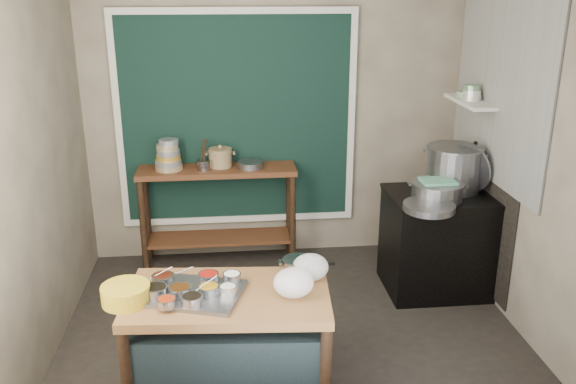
{
  "coord_description": "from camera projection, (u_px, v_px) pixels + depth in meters",
  "views": [
    {
      "loc": [
        -0.46,
        -4.12,
        2.57
      ],
      "look_at": [
        0.0,
        0.25,
        1.05
      ],
      "focal_mm": 38.0,
      "sensor_mm": 36.0,
      "label": 1
    }
  ],
  "objects": [
    {
      "name": "condiment_bowls",
      "position": [
        188.0,
        288.0,
        3.71
      ],
      "size": [
        0.59,
        0.42,
        0.06
      ],
      "color": "gray",
      "rests_on": "condiment_tray"
    },
    {
      "name": "floor",
      "position": [
        291.0,
        330.0,
        4.76
      ],
      "size": [
        3.5,
        3.0,
        0.02
      ],
      "primitive_type": "cube",
      "color": "black",
      "rests_on": "ground"
    },
    {
      "name": "bowl_stack",
      "position": [
        169.0,
        156.0,
        5.51
      ],
      "size": [
        0.25,
        0.25,
        0.28
      ],
      "color": "tan",
      "rests_on": "back_counter"
    },
    {
      "name": "saucepan",
      "position": [
        298.0,
        267.0,
        3.97
      ],
      "size": [
        0.22,
        0.22,
        0.12
      ],
      "primitive_type": null,
      "rotation": [
        0.0,
        0.0,
        0.01
      ],
      "color": "gray",
      "rests_on": "prep_table"
    },
    {
      "name": "utensil_cup",
      "position": [
        204.0,
        165.0,
        5.53
      ],
      "size": [
        0.18,
        0.18,
        0.09
      ],
      "primitive_type": "cylinder",
      "rotation": [
        0.0,
        0.0,
        0.29
      ],
      "color": "gray",
      "rests_on": "back_counter"
    },
    {
      "name": "back_counter",
      "position": [
        219.0,
        216.0,
        5.75
      ],
      "size": [
        1.45,
        0.4,
        0.95
      ],
      "primitive_type": "cube",
      "color": "#4E2716",
      "rests_on": "floor"
    },
    {
      "name": "shallow_pan",
      "position": [
        429.0,
        207.0,
        4.75
      ],
      "size": [
        0.42,
        0.42,
        0.05
      ],
      "primitive_type": "cylinder",
      "rotation": [
        0.0,
        0.0,
        -0.03
      ],
      "color": "gray",
      "rests_on": "stove_top"
    },
    {
      "name": "shelf_bowl_green",
      "position": [
        464.0,
        94.0,
        5.33
      ],
      "size": [
        0.15,
        0.15,
        0.05
      ],
      "primitive_type": "cylinder",
      "rotation": [
        0.0,
        0.0,
        -0.19
      ],
      "color": "gray",
      "rests_on": "wall_shelf"
    },
    {
      "name": "green_cloth",
      "position": [
        438.0,
        181.0,
        4.95
      ],
      "size": [
        0.27,
        0.21,
        0.02
      ],
      "primitive_type": "cube",
      "rotation": [
        0.0,
        0.0,
        0.01
      ],
      "color": "#61AD8C",
      "rests_on": "steamer"
    },
    {
      "name": "right_wall",
      "position": [
        529.0,
        150.0,
        4.47
      ],
      "size": [
        0.02,
        3.0,
        2.8
      ],
      "primitive_type": "cube",
      "color": "gray",
      "rests_on": "floor"
    },
    {
      "name": "yellow_basin",
      "position": [
        126.0,
        294.0,
        3.63
      ],
      "size": [
        0.34,
        0.34,
        0.11
      ],
      "primitive_type": "cylinder",
      "rotation": [
        0.0,
        0.0,
        0.19
      ],
      "color": "gold",
      "rests_on": "prep_table"
    },
    {
      "name": "steamer",
      "position": [
        437.0,
        191.0,
        4.98
      ],
      "size": [
        0.53,
        0.53,
        0.14
      ],
      "primitive_type": null,
      "rotation": [
        0.0,
        0.0,
        -0.22
      ],
      "color": "gray",
      "rests_on": "stove_top"
    },
    {
      "name": "curtain_frame",
      "position": [
        237.0,
        120.0,
        5.65
      ],
      "size": [
        2.22,
        0.03,
        2.02
      ],
      "primitive_type": null,
      "color": "beige",
      "rests_on": "back_wall"
    },
    {
      "name": "prep_table",
      "position": [
        230.0,
        345.0,
        3.88
      ],
      "size": [
        1.3,
        0.82,
        0.75
      ],
      "primitive_type": "cube",
      "rotation": [
        0.0,
        0.0,
        -0.08
      ],
      "color": "brown",
      "rests_on": "floor"
    },
    {
      "name": "shelf_bowl_stack",
      "position": [
        472.0,
        93.0,
        5.16
      ],
      "size": [
        0.16,
        0.16,
        0.13
      ],
      "color": "silver",
      "rests_on": "wall_shelf"
    },
    {
      "name": "plastic_bag_a",
      "position": [
        294.0,
        283.0,
        3.69
      ],
      "size": [
        0.25,
        0.22,
        0.19
      ],
      "primitive_type": "ellipsoid",
      "rotation": [
        0.0,
        0.0,
        0.02
      ],
      "color": "white",
      "rests_on": "prep_table"
    },
    {
      "name": "stove_top",
      "position": [
        444.0,
        196.0,
        5.12
      ],
      "size": [
        0.92,
        0.69,
        0.03
      ],
      "primitive_type": "cube",
      "color": "black",
      "rests_on": "stove_block"
    },
    {
      "name": "stock_pot",
      "position": [
        454.0,
        168.0,
        5.17
      ],
      "size": [
        0.62,
        0.62,
        0.38
      ],
      "primitive_type": null,
      "rotation": [
        0.0,
        0.0,
        -0.35
      ],
      "color": "gray",
      "rests_on": "stove_top"
    },
    {
      "name": "plastic_bag_b",
      "position": [
        310.0,
        267.0,
        3.9
      ],
      "size": [
        0.29,
        0.27,
        0.18
      ],
      "primitive_type": "ellipsoid",
      "rotation": [
        0.0,
        0.0,
        -0.35
      ],
      "color": "white",
      "rests_on": "prep_table"
    },
    {
      "name": "tile_panel",
      "position": [
        501.0,
        77.0,
        4.84
      ],
      "size": [
        0.02,
        1.7,
        1.7
      ],
      "primitive_type": "cube",
      "color": "#B2B2AA",
      "rests_on": "right_wall"
    },
    {
      "name": "stove_block",
      "position": [
        439.0,
        244.0,
        5.27
      ],
      "size": [
        0.9,
        0.68,
        0.85
      ],
      "primitive_type": "cube",
      "color": "black",
      "rests_on": "floor"
    },
    {
      "name": "ceramic_crock",
      "position": [
        220.0,
        159.0,
        5.6
      ],
      "size": [
        0.23,
        0.23,
        0.15
      ],
      "primitive_type": null,
      "rotation": [
        0.0,
        0.0,
        -0.01
      ],
      "color": "olive",
      "rests_on": "back_counter"
    },
    {
      "name": "wide_bowl",
      "position": [
        250.0,
        165.0,
        5.59
      ],
      "size": [
        0.3,
        0.3,
        0.06
      ],
      "primitive_type": "cylinder",
      "rotation": [
        0.0,
        0.0,
        -0.34
      ],
      "color": "gray",
      "rests_on": "back_counter"
    },
    {
      "name": "soot_patch",
      "position": [
        481.0,
        208.0,
        5.31
      ],
      "size": [
        0.01,
        1.3,
        1.3
      ],
      "primitive_type": "cube",
      "color": "black",
      "rests_on": "right_wall"
    },
    {
      "name": "wall_shelf",
      "position": [
        470.0,
        102.0,
        5.19
      ],
      "size": [
        0.22,
        0.7,
        0.03
      ],
      "primitive_type": "cube",
      "color": "beige",
      "rests_on": "right_wall"
    },
    {
      "name": "condiment_tray",
      "position": [
        192.0,
        293.0,
        3.73
      ],
      "size": [
        0.7,
        0.59,
        0.03
      ],
      "primitive_type": "cube",
      "rotation": [
        0.0,
        0.0,
        -0.31
      ],
      "color": "gray",
      "rests_on": "prep_table"
    },
    {
      "name": "pot_lid",
      "position": [
        471.0,
        166.0,
        5.14
      ],
      "size": [
        0.28,
        0.44,
        0.43
      ],
      "primitive_type": "cylinder",
      "rotation": [
        0.0,
        1.36,
        0.42
      ],
      "color": "gray",
      "rests_on": "stove_top"
    },
    {
      "name": "curtain_panel",
      "position": [
        237.0,
        120.0,
        5.66
      ],
      "size": [
        2.1,
        0.02,
        1.9
      ],
      "primitive_type": "cube",
      "color": "black",
      "rests_on": "back_wall"
    },
    {
      "name": "back_wall",
      "position": [
        274.0,
        113.0,
        5.72
      ],
      "size": [
        3.5,
        0.02,
        2.8
      ],
      "primitive_type": "cube",
      "color": "gray",
      "rests_on": "floor"
    },
    {
      "name": "left_wall",
      "position": [
        34.0,
        164.0,
        4.13
      ],
      "size": [
        0.02,
        3.0,
        2.8
      ],
      "primitive_type": "cube",
      "color": "gray",
      "rests_on": "floor"
    }
  ]
}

